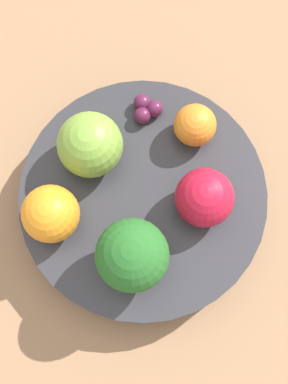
{
  "coord_description": "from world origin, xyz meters",
  "views": [
    {
      "loc": [
        -0.0,
        -0.11,
        0.51
      ],
      "look_at": [
        0.0,
        0.0,
        0.07
      ],
      "focal_mm": 50.0,
      "sensor_mm": 36.0,
      "label": 1
    }
  ],
  "objects_px": {
    "broccoli": "(133,255)",
    "orange_front": "(196,125)",
    "apple_green": "(206,198)",
    "apple_red": "(91,145)",
    "grape_cluster": "(148,109)",
    "orange_back": "(52,214)",
    "bowl": "(144,200)"
  },
  "relations": [
    {
      "from": "apple_red",
      "to": "apple_green",
      "type": "relative_size",
      "value": 1.13
    },
    {
      "from": "apple_red",
      "to": "orange_back",
      "type": "distance_m",
      "value": 0.07
    },
    {
      "from": "apple_green",
      "to": "apple_red",
      "type": "bearing_deg",
      "value": 154.21
    },
    {
      "from": "bowl",
      "to": "grape_cluster",
      "type": "distance_m",
      "value": 0.08
    },
    {
      "from": "apple_green",
      "to": "grape_cluster",
      "type": "xyz_separation_m",
      "value": [
        -0.05,
        0.09,
        -0.02
      ]
    },
    {
      "from": "broccoli",
      "to": "orange_front",
      "type": "distance_m",
      "value": 0.13
    },
    {
      "from": "apple_red",
      "to": "orange_back",
      "type": "height_order",
      "value": "apple_red"
    },
    {
      "from": "orange_back",
      "to": "apple_green",
      "type": "bearing_deg",
      "value": 5.57
    },
    {
      "from": "orange_front",
      "to": "orange_back",
      "type": "distance_m",
      "value": 0.14
    },
    {
      "from": "orange_front",
      "to": "grape_cluster",
      "type": "relative_size",
      "value": 1.34
    },
    {
      "from": "broccoli",
      "to": "bowl",
      "type": "bearing_deg",
      "value": 81.39
    },
    {
      "from": "orange_front",
      "to": "bowl",
      "type": "bearing_deg",
      "value": -128.57
    },
    {
      "from": "broccoli",
      "to": "orange_front",
      "type": "height_order",
      "value": "broccoli"
    },
    {
      "from": "bowl",
      "to": "apple_red",
      "type": "height_order",
      "value": "apple_red"
    },
    {
      "from": "broccoli",
      "to": "orange_back",
      "type": "distance_m",
      "value": 0.08
    },
    {
      "from": "apple_red",
      "to": "orange_front",
      "type": "height_order",
      "value": "apple_red"
    },
    {
      "from": "broccoli",
      "to": "apple_green",
      "type": "xyz_separation_m",
      "value": [
        0.06,
        0.05,
        -0.01
      ]
    },
    {
      "from": "broccoli",
      "to": "apple_green",
      "type": "height_order",
      "value": "broccoli"
    },
    {
      "from": "bowl",
      "to": "broccoli",
      "type": "bearing_deg",
      "value": -98.61
    },
    {
      "from": "orange_front",
      "to": "orange_back",
      "type": "relative_size",
      "value": 0.77
    },
    {
      "from": "orange_front",
      "to": "grape_cluster",
      "type": "distance_m",
      "value": 0.05
    },
    {
      "from": "bowl",
      "to": "grape_cluster",
      "type": "xyz_separation_m",
      "value": [
        0.0,
        0.08,
        0.03
      ]
    },
    {
      "from": "bowl",
      "to": "broccoli",
      "type": "relative_size",
      "value": 3.21
    },
    {
      "from": "broccoli",
      "to": "apple_red",
      "type": "distance_m",
      "value": 0.1
    },
    {
      "from": "bowl",
      "to": "apple_red",
      "type": "relative_size",
      "value": 3.88
    },
    {
      "from": "apple_green",
      "to": "orange_front",
      "type": "bearing_deg",
      "value": 94.44
    },
    {
      "from": "broccoli",
      "to": "orange_back",
      "type": "xyz_separation_m",
      "value": [
        -0.07,
        0.04,
        -0.01
      ]
    },
    {
      "from": "apple_red",
      "to": "orange_front",
      "type": "relative_size",
      "value": 1.5
    },
    {
      "from": "orange_back",
      "to": "grape_cluster",
      "type": "relative_size",
      "value": 1.73
    },
    {
      "from": "bowl",
      "to": "apple_red",
      "type": "distance_m",
      "value": 0.07
    },
    {
      "from": "broccoli",
      "to": "apple_red",
      "type": "xyz_separation_m",
      "value": [
        -0.04,
        0.09,
        -0.01
      ]
    },
    {
      "from": "grape_cluster",
      "to": "broccoli",
      "type": "bearing_deg",
      "value": -95.66
    }
  ]
}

